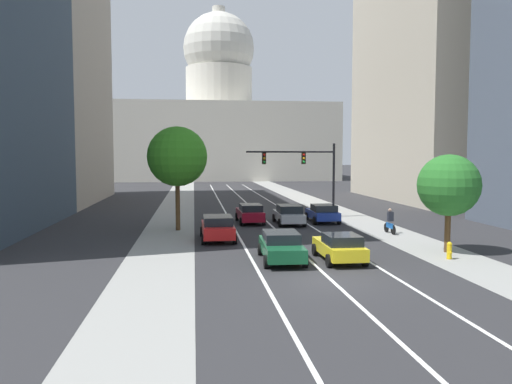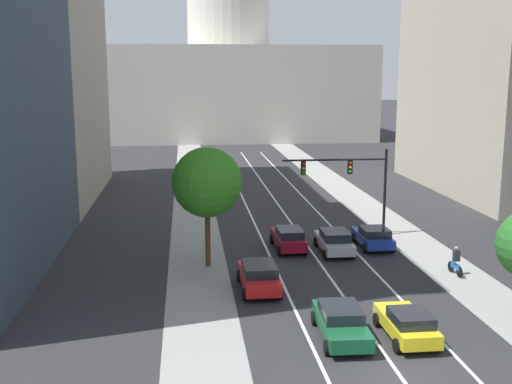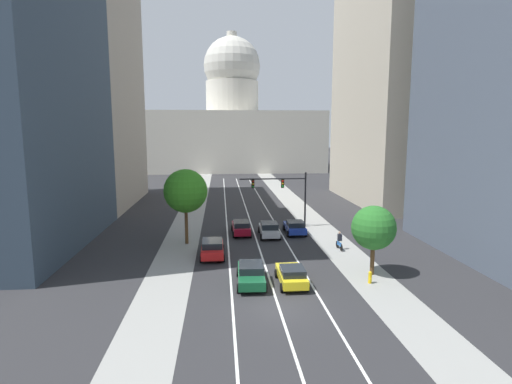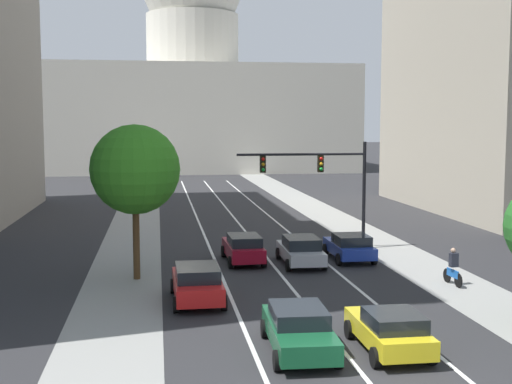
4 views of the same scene
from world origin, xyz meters
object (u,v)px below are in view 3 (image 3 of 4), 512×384
at_px(car_silver, 269,229).
at_px(fire_hydrant, 370,277).
at_px(traffic_signal_mast, 284,189).
at_px(street_tree_mid_right, 374,228).
at_px(capitol_building, 233,128).
at_px(car_blue, 295,227).
at_px(car_crimson, 241,227).
at_px(car_green, 251,274).
at_px(cyclist, 339,241).
at_px(street_tree_near_left, 186,191).
at_px(car_yellow, 292,275).
at_px(car_red, 212,248).

height_order(car_silver, fire_hydrant, car_silver).
bearing_deg(traffic_signal_mast, street_tree_mid_right, -74.95).
xyz_separation_m(capitol_building, car_blue, (4.33, -76.03, -10.99)).
distance_m(car_crimson, street_tree_mid_right, 16.42).
distance_m(car_green, car_crimson, 14.26).
distance_m(car_blue, car_green, 15.23).
bearing_deg(car_blue, cyclist, -153.48).
bearing_deg(car_silver, street_tree_near_left, 104.52).
bearing_deg(cyclist, street_tree_near_left, 72.83).
bearing_deg(fire_hydrant, traffic_signal_mast, 101.12).
distance_m(capitol_building, car_silver, 77.71).
bearing_deg(car_crimson, car_green, 178.58).
bearing_deg(street_tree_mid_right, street_tree_near_left, 146.01).
relative_size(car_yellow, car_crimson, 0.93).
xyz_separation_m(street_tree_mid_right, street_tree_near_left, (-14.91, 10.05, 1.53)).
height_order(car_yellow, traffic_signal_mast, traffic_signal_mast).
height_order(cyclist, street_tree_near_left, street_tree_near_left).
bearing_deg(car_yellow, cyclist, -35.49).
bearing_deg(traffic_signal_mast, cyclist, -68.22).
distance_m(car_blue, street_tree_mid_right, 13.78).
bearing_deg(traffic_signal_mast, car_blue, -77.79).
height_order(car_green, car_silver, car_silver).
height_order(car_yellow, car_red, car_red).
bearing_deg(cyclist, traffic_signal_mast, 17.66).
distance_m(capitol_building, street_tree_mid_right, 89.71).
distance_m(car_green, fire_hydrant, 8.64).
xyz_separation_m(car_silver, fire_hydrant, (5.73, -13.86, -0.32)).
height_order(traffic_signal_mast, street_tree_mid_right, traffic_signal_mast).
height_order(capitol_building, traffic_signal_mast, capitol_building).
relative_size(traffic_signal_mast, fire_hydrant, 8.36).
bearing_deg(capitol_building, street_tree_near_left, -95.02).
relative_size(traffic_signal_mast, street_tree_mid_right, 1.42).
height_order(car_crimson, traffic_signal_mast, traffic_signal_mast).
relative_size(car_blue, car_silver, 0.94).
bearing_deg(car_silver, car_yellow, -179.04).
bearing_deg(traffic_signal_mast, car_silver, -118.66).
bearing_deg(street_tree_near_left, fire_hydrant, -40.03).
bearing_deg(street_tree_near_left, cyclist, -13.05).
xyz_separation_m(car_yellow, car_green, (-2.89, 0.46, 0.03)).
bearing_deg(fire_hydrant, capitol_building, 94.52).
xyz_separation_m(capitol_building, car_crimson, (-1.44, -75.86, -10.94)).
xyz_separation_m(car_blue, car_green, (-5.78, -14.09, 0.02)).
relative_size(car_silver, fire_hydrant, 4.98).
relative_size(car_blue, car_crimson, 0.95).
distance_m(capitol_building, car_red, 84.33).
height_order(car_blue, car_silver, car_silver).
xyz_separation_m(car_red, traffic_signal_mast, (7.98, 10.62, 3.59)).
xyz_separation_m(traffic_signal_mast, fire_hydrant, (3.52, -17.90, -3.94)).
height_order(car_blue, car_crimson, car_crimson).
relative_size(capitol_building, car_silver, 10.72).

